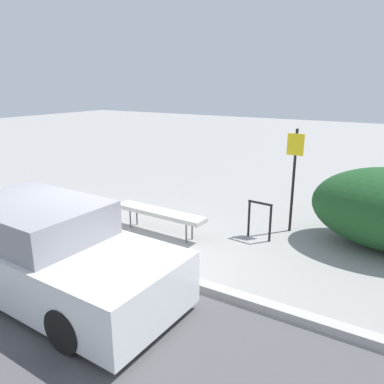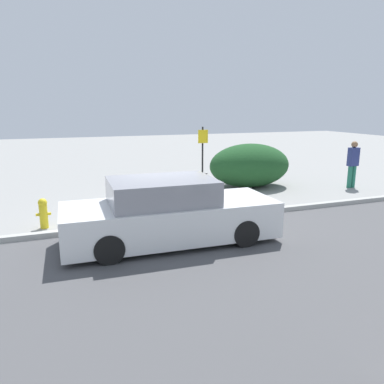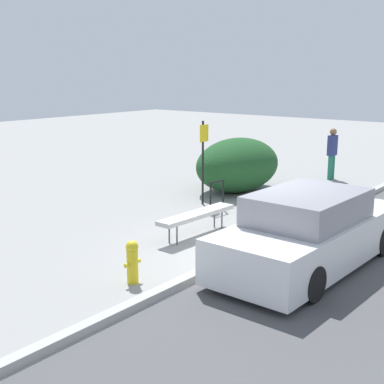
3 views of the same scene
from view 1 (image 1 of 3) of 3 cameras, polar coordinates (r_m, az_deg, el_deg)
The scene contains 7 objects.
ground_plane at distance 7.34m, azimuth -12.15°, elevation -10.16°, with size 60.00×60.00×0.00m, color gray.
curb at distance 7.31m, azimuth -12.18°, elevation -9.70°, with size 60.00×0.20×0.13m.
bench at distance 8.26m, azimuth -4.94°, elevation -3.18°, with size 2.25×0.48×0.53m.
bike_rack at distance 8.07m, azimuth 10.27°, elevation -3.69°, with size 0.55×0.10×0.83m.
sign_post at distance 8.40m, azimuth 15.26°, elevation 3.07°, with size 0.36×0.08×2.30m.
fire_hydrant at distance 9.69m, azimuth -21.63°, elevation -1.78°, with size 0.36×0.22×0.77m.
parked_car_near at distance 6.46m, azimuth -21.77°, elevation -8.30°, with size 4.74×1.89×1.45m.
Camera 1 is at (4.66, -4.66, 3.22)m, focal length 35.00 mm.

